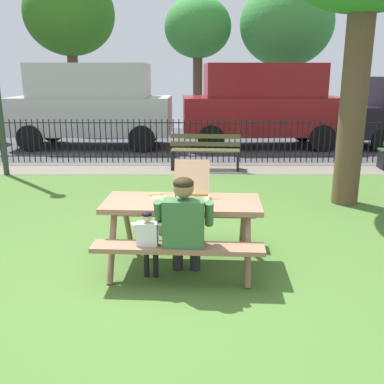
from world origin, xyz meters
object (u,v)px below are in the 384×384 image
object	(u,v)px
child_at_table	(150,239)
far_tree_midright	(289,24)
far_tree_midleft	(72,15)
far_tree_center	(200,29)
picnic_table_foreground	(184,215)
park_bench_center	(207,152)
pizza_box_open	(193,193)
pizza_slice_on_table	(160,196)
adult_at_table	(186,225)
parked_car_center	(264,103)
parked_car_left	(94,103)

from	to	relation	value
child_at_table	far_tree_midright	size ratio (longest dim) A/B	0.14
far_tree_midleft	far_tree_center	size ratio (longest dim) A/B	1.17
picnic_table_foreground	far_tree_midleft	world-z (taller)	far_tree_midleft
child_at_table	park_bench_center	bearing A→B (deg)	82.36
park_bench_center	child_at_table	bearing A→B (deg)	-97.64
picnic_table_foreground	far_tree_center	bearing A→B (deg)	88.55
far_tree_midright	far_tree_center	bearing A→B (deg)	180.00
child_at_table	far_tree_midleft	bearing A→B (deg)	107.15
far_tree_center	pizza_box_open	bearing A→B (deg)	-91.00
far_tree_midright	pizza_slice_on_table	bearing A→B (deg)	-107.14
adult_at_table	far_tree_midleft	distance (m)	15.45
pizza_slice_on_table	far_tree_midleft	xyz separation A→B (m)	(-4.44, 13.52, 3.62)
park_bench_center	pizza_slice_on_table	bearing A→B (deg)	-98.08
pizza_slice_on_table	parked_car_center	bearing A→B (deg)	73.26
pizza_slice_on_table	far_tree_midright	distance (m)	14.53
parked_car_left	picnic_table_foreground	bearing A→B (deg)	-71.28
picnic_table_foreground	far_tree_midright	world-z (taller)	far_tree_midright
picnic_table_foreground	child_at_table	bearing A→B (deg)	-124.01
pizza_box_open	pizza_slice_on_table	world-z (taller)	pizza_box_open
pizza_box_open	pizza_slice_on_table	size ratio (longest dim) A/B	2.12
picnic_table_foreground	far_tree_midright	size ratio (longest dim) A/B	0.33
adult_at_table	parked_car_center	size ratio (longest dim) A/B	0.25
pizza_slice_on_table	parked_car_center	xyz separation A→B (m)	(2.51, 8.34, 0.53)
pizza_box_open	parked_car_center	size ratio (longest dim) A/B	0.11
pizza_slice_on_table	parked_car_left	xyz separation A→B (m)	(-2.59, 8.34, 0.53)
child_at_table	park_bench_center	distance (m)	5.79
far_tree_midleft	adult_at_table	bearing A→B (deg)	-71.45
park_bench_center	pizza_box_open	bearing A→B (deg)	-93.49
adult_at_table	far_tree_center	world-z (taller)	far_tree_center
pizza_slice_on_table	far_tree_midleft	distance (m)	14.69
pizza_box_open	park_bench_center	bearing A→B (deg)	86.51
pizza_slice_on_table	adult_at_table	bearing A→B (deg)	-64.44
parked_car_center	pizza_box_open	bearing A→B (deg)	-103.95
pizza_box_open	pizza_slice_on_table	xyz separation A→B (m)	(-0.40, 0.15, -0.08)
park_bench_center	parked_car_center	world-z (taller)	parked_car_center
parked_car_center	far_tree_center	world-z (taller)	far_tree_center
picnic_table_foreground	adult_at_table	size ratio (longest dim) A/B	1.58
picnic_table_foreground	far_tree_midleft	xyz separation A→B (m)	(-4.73, 13.71, 3.80)
far_tree_center	far_tree_midright	world-z (taller)	far_tree_midright
pizza_box_open	parked_car_center	world-z (taller)	parked_car_center
parked_car_left	parked_car_center	bearing A→B (deg)	0.00
park_bench_center	far_tree_center	world-z (taller)	far_tree_center
picnic_table_foreground	far_tree_midleft	distance (m)	14.99
pizza_box_open	park_bench_center	size ratio (longest dim) A/B	0.33
picnic_table_foreground	park_bench_center	size ratio (longest dim) A/B	1.15
adult_at_table	park_bench_center	size ratio (longest dim) A/B	0.73
pizza_box_open	far_tree_center	bearing A→B (deg)	89.00
child_at_table	pizza_box_open	bearing A→B (deg)	50.06
pizza_box_open	adult_at_table	bearing A→B (deg)	-97.78
adult_at_table	pizza_slice_on_table	bearing A→B (deg)	115.56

